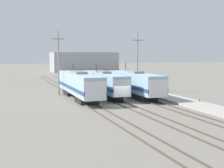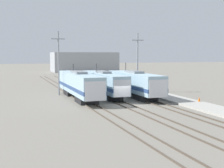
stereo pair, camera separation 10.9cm
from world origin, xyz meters
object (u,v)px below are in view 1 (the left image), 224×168
at_px(locomotive_far_left, 79,85).
at_px(catenary_tower_right, 137,61).
at_px(locomotive_center, 104,83).
at_px(traffic_cone, 199,99).
at_px(catenary_tower_left, 58,62).
at_px(locomotive_far_right, 135,84).

bearing_deg(locomotive_far_left, catenary_tower_right, 24.70).
bearing_deg(catenary_tower_right, locomotive_center, -153.93).
bearing_deg(traffic_cone, locomotive_center, 131.16).
height_order(catenary_tower_left, catenary_tower_right, same).
bearing_deg(catenary_tower_right, locomotive_far_right, -116.08).
height_order(locomotive_center, catenary_tower_right, catenary_tower_right).
distance_m(catenary_tower_left, catenary_tower_right, 14.40).
height_order(locomotive_far_right, catenary_tower_left, catenary_tower_left).
bearing_deg(traffic_cone, locomotive_far_left, 146.18).
xyz_separation_m(locomotive_far_right, traffic_cone, (5.78, -9.21, -1.56)).
distance_m(locomotive_center, catenary_tower_left, 8.52).
relative_size(locomotive_center, locomotive_far_right, 1.04).
bearing_deg(catenary_tower_left, catenary_tower_right, 0.00).
distance_m(locomotive_center, traffic_cone, 15.73).
relative_size(catenary_tower_left, traffic_cone, 16.65).
height_order(catenary_tower_left, traffic_cone, catenary_tower_left).
xyz_separation_m(locomotive_far_left, catenary_tower_left, (-2.29, 5.57, 3.46)).
distance_m(locomotive_center, catenary_tower_right, 9.16).
bearing_deg(locomotive_far_left, locomotive_center, 22.33).
xyz_separation_m(locomotive_far_left, traffic_cone, (14.82, -9.93, -1.59)).
distance_m(locomotive_far_left, catenary_tower_right, 13.77).
height_order(locomotive_far_left, catenary_tower_right, catenary_tower_right).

